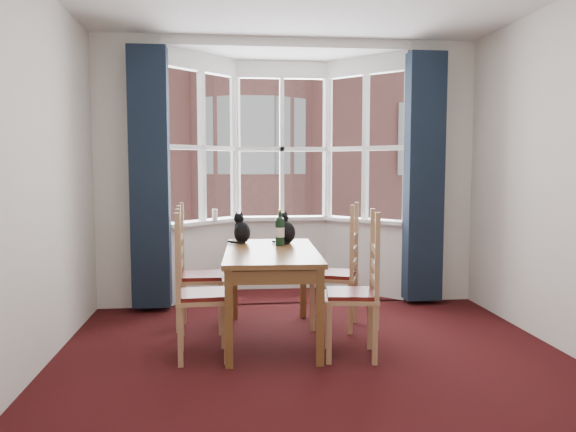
{
  "coord_description": "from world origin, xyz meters",
  "views": [
    {
      "loc": [
        -0.65,
        -3.68,
        1.48
      ],
      "look_at": [
        -0.14,
        1.05,
        1.05
      ],
      "focal_mm": 35.0,
      "sensor_mm": 36.0,
      "label": 1
    }
  ],
  "objects": [
    {
      "name": "floor",
      "position": [
        0.0,
        0.0,
        0.0
      ],
      "size": [
        4.5,
        4.5,
        0.0
      ],
      "primitive_type": "plane",
      "color": "black",
      "rests_on": "ground"
    },
    {
      "name": "wall_left",
      "position": [
        -2.0,
        0.0,
        1.4
      ],
      "size": [
        0.0,
        4.5,
        4.5
      ],
      "primitive_type": "plane",
      "rotation": [
        1.57,
        0.0,
        1.57
      ],
      "color": "silver",
      "rests_on": "floor"
    },
    {
      "name": "wall_near",
      "position": [
        0.0,
        -2.25,
        1.4
      ],
      "size": [
        4.0,
        0.0,
        4.0
      ],
      "primitive_type": "plane",
      "rotation": [
        -1.57,
        0.0,
        0.0
      ],
      "color": "silver",
      "rests_on": "floor"
    },
    {
      "name": "wall_back_pier_left",
      "position": [
        -1.65,
        2.25,
        1.4
      ],
      "size": [
        0.7,
        0.12,
        2.8
      ],
      "primitive_type": "cube",
      "color": "silver",
      "rests_on": "floor"
    },
    {
      "name": "wall_back_pier_right",
      "position": [
        1.65,
        2.25,
        1.4
      ],
      "size": [
        0.7,
        0.12,
        2.8
      ],
      "primitive_type": "cube",
      "color": "silver",
      "rests_on": "floor"
    },
    {
      "name": "bay_window",
      "position": [
        0.0,
        2.75,
        1.4
      ],
      "size": [
        2.76,
        0.94,
        2.8
      ],
      "color": "white",
      "rests_on": "floor"
    },
    {
      "name": "curtain_left",
      "position": [
        -1.42,
        2.07,
        1.35
      ],
      "size": [
        0.38,
        0.22,
        2.6
      ],
      "primitive_type": "cube",
      "color": "#162233",
      "rests_on": "floor"
    },
    {
      "name": "curtain_right",
      "position": [
        1.42,
        2.07,
        1.35
      ],
      "size": [
        0.38,
        0.22,
        2.6
      ],
      "primitive_type": "cube",
      "color": "#162233",
      "rests_on": "floor"
    },
    {
      "name": "dining_table",
      "position": [
        -0.28,
        1.0,
        0.67
      ],
      "size": [
        0.83,
        1.46,
        0.77
      ],
      "color": "brown",
      "rests_on": "floor"
    },
    {
      "name": "chair_left_near",
      "position": [
        -0.94,
        0.58,
        0.47
      ],
      "size": [
        0.43,
        0.45,
        0.92
      ],
      "color": "tan",
      "rests_on": "floor"
    },
    {
      "name": "chair_left_far",
      "position": [
        -0.98,
        1.33,
        0.47
      ],
      "size": [
        0.41,
        0.43,
        0.92
      ],
      "color": "tan",
      "rests_on": "floor"
    },
    {
      "name": "chair_right_near",
      "position": [
        0.38,
        0.48,
        0.47
      ],
      "size": [
        0.46,
        0.48,
        0.92
      ],
      "color": "tan",
      "rests_on": "floor"
    },
    {
      "name": "chair_right_far",
      "position": [
        0.4,
        1.26,
        0.47
      ],
      "size": [
        0.52,
        0.53,
        0.92
      ],
      "color": "tan",
      "rests_on": "floor"
    },
    {
      "name": "cat_left",
      "position": [
        -0.52,
        1.48,
        0.88
      ],
      "size": [
        0.22,
        0.25,
        0.29
      ],
      "color": "black",
      "rests_on": "dining_table"
    },
    {
      "name": "cat_right",
      "position": [
        -0.11,
        1.42,
        0.88
      ],
      "size": [
        0.22,
        0.25,
        0.3
      ],
      "color": "black",
      "rests_on": "dining_table"
    },
    {
      "name": "wine_bottle",
      "position": [
        -0.19,
        1.25,
        0.91
      ],
      "size": [
        0.08,
        0.08,
        0.32
      ],
      "color": "black",
      "rests_on": "dining_table"
    },
    {
      "name": "candle_tall",
      "position": [
        -0.79,
        2.6,
        0.93
      ],
      "size": [
        0.06,
        0.06,
        0.13
      ],
      "primitive_type": "cylinder",
      "color": "white",
      "rests_on": "bay_window"
    },
    {
      "name": "street",
      "position": [
        0.0,
        32.25,
        -6.0
      ],
      "size": [
        80.0,
        80.0,
        0.0
      ],
      "primitive_type": "plane",
      "color": "#333335",
      "rests_on": "ground"
    },
    {
      "name": "tenement_building",
      "position": [
        0.0,
        14.01,
        1.6
      ],
      "size": [
        18.4,
        7.8,
        15.2
      ],
      "color": "#A96257",
      "rests_on": "street"
    }
  ]
}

